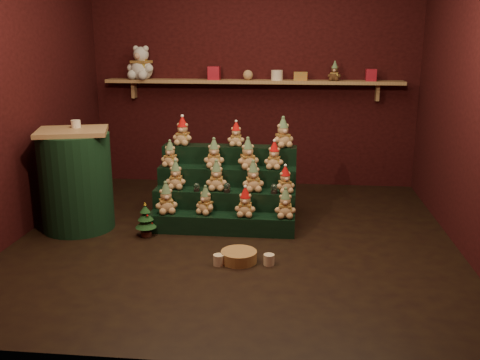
# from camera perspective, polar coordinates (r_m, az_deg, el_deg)

# --- Properties ---
(ground) EXTENTS (4.00, 4.00, 0.00)m
(ground) POSITION_cam_1_polar(r_m,az_deg,el_deg) (5.03, -0.53, -6.19)
(ground) COLOR black
(ground) RESTS_ON ground
(back_wall) EXTENTS (4.00, 0.10, 2.80)m
(back_wall) POSITION_cam_1_polar(r_m,az_deg,el_deg) (6.75, 1.47, 11.41)
(back_wall) COLOR black
(back_wall) RESTS_ON ground
(front_wall) EXTENTS (4.00, 0.10, 2.80)m
(front_wall) POSITION_cam_1_polar(r_m,az_deg,el_deg) (2.70, -5.59, 6.09)
(front_wall) COLOR black
(front_wall) RESTS_ON ground
(left_wall) EXTENTS (0.10, 4.00, 2.80)m
(left_wall) POSITION_cam_1_polar(r_m,az_deg,el_deg) (5.35, -23.26, 9.32)
(left_wall) COLOR black
(left_wall) RESTS_ON ground
(right_wall) EXTENTS (0.10, 4.00, 2.80)m
(right_wall) POSITION_cam_1_polar(r_m,az_deg,el_deg) (4.92, 24.21, 8.83)
(right_wall) COLOR black
(right_wall) RESTS_ON ground
(back_shelf) EXTENTS (3.60, 0.26, 0.24)m
(back_shelf) POSITION_cam_1_polar(r_m,az_deg,el_deg) (6.58, 1.34, 10.40)
(back_shelf) COLOR tan
(back_shelf) RESTS_ON ground
(riser_tier_front) EXTENTS (1.40, 0.22, 0.18)m
(riser_tier_front) POSITION_cam_1_polar(r_m,az_deg,el_deg) (5.14, -1.99, -4.67)
(riser_tier_front) COLOR black
(riser_tier_front) RESTS_ON ground
(riser_tier_midfront) EXTENTS (1.40, 0.22, 0.36)m
(riser_tier_midfront) POSITION_cam_1_polar(r_m,az_deg,el_deg) (5.31, -1.67, -2.97)
(riser_tier_midfront) COLOR black
(riser_tier_midfront) RESTS_ON ground
(riser_tier_midback) EXTENTS (1.40, 0.22, 0.54)m
(riser_tier_midback) POSITION_cam_1_polar(r_m,az_deg,el_deg) (5.50, -1.37, -1.37)
(riser_tier_midback) COLOR black
(riser_tier_midback) RESTS_ON ground
(riser_tier_back) EXTENTS (1.40, 0.22, 0.72)m
(riser_tier_back) POSITION_cam_1_polar(r_m,az_deg,el_deg) (5.68, -1.10, 0.12)
(riser_tier_back) COLOR black
(riser_tier_back) RESTS_ON ground
(teddy_0) EXTENTS (0.27, 0.26, 0.30)m
(teddy_0) POSITION_cam_1_polar(r_m,az_deg,el_deg) (5.16, -7.90, -1.91)
(teddy_0) COLOR tan
(teddy_0) RESTS_ON riser_tier_front
(teddy_1) EXTENTS (0.25, 0.24, 0.27)m
(teddy_1) POSITION_cam_1_polar(r_m,az_deg,el_deg) (5.11, -3.69, -2.17)
(teddy_1) COLOR tan
(teddy_1) RESTS_ON riser_tier_front
(teddy_2) EXTENTS (0.20, 0.18, 0.28)m
(teddy_2) POSITION_cam_1_polar(r_m,az_deg,el_deg) (5.03, 0.57, -2.37)
(teddy_2) COLOR tan
(teddy_2) RESTS_ON riser_tier_front
(teddy_3) EXTENTS (0.21, 0.19, 0.28)m
(teddy_3) POSITION_cam_1_polar(r_m,az_deg,el_deg) (5.01, 4.85, -2.48)
(teddy_3) COLOR tan
(teddy_3) RESTS_ON riser_tier_front
(teddy_4) EXTENTS (0.21, 0.19, 0.28)m
(teddy_4) POSITION_cam_1_polar(r_m,az_deg,el_deg) (5.33, -6.86, 0.54)
(teddy_4) COLOR tan
(teddy_4) RESTS_ON riser_tier_midfront
(teddy_5) EXTENTS (0.22, 0.20, 0.29)m
(teddy_5) POSITION_cam_1_polar(r_m,az_deg,el_deg) (5.24, -2.53, 0.47)
(teddy_5) COLOR tan
(teddy_5) RESTS_ON riser_tier_midfront
(teddy_6) EXTENTS (0.25, 0.23, 0.29)m
(teddy_6) POSITION_cam_1_polar(r_m,az_deg,el_deg) (5.20, 1.40, 0.39)
(teddy_6) COLOR tan
(teddy_6) RESTS_ON riser_tier_midfront
(teddy_7) EXTENTS (0.23, 0.22, 0.26)m
(teddy_7) POSITION_cam_1_polar(r_m,az_deg,el_deg) (5.17, 4.83, 0.04)
(teddy_7) COLOR tan
(teddy_7) RESTS_ON riser_tier_midfront
(teddy_8) EXTENTS (0.21, 0.20, 0.26)m
(teddy_8) POSITION_cam_1_polar(r_m,az_deg,el_deg) (5.48, -7.46, 2.79)
(teddy_8) COLOR tan
(teddy_8) RESTS_ON riser_tier_midback
(teddy_9) EXTENTS (0.22, 0.20, 0.29)m
(teddy_9) POSITION_cam_1_polar(r_m,az_deg,el_deg) (5.40, -2.78, 2.86)
(teddy_9) COLOR tan
(teddy_9) RESTS_ON riser_tier_midback
(teddy_10) EXTENTS (0.27, 0.26, 0.30)m
(teddy_10) POSITION_cam_1_polar(r_m,az_deg,el_deg) (5.35, 0.84, 2.84)
(teddy_10) COLOR tan
(teddy_10) RESTS_ON riser_tier_midback
(teddy_11) EXTENTS (0.21, 0.20, 0.27)m
(teddy_11) POSITION_cam_1_polar(r_m,az_deg,el_deg) (5.35, 3.67, 2.64)
(teddy_11) COLOR tan
(teddy_11) RESTS_ON riser_tier_midback
(teddy_12) EXTENTS (0.23, 0.22, 0.29)m
(teddy_12) POSITION_cam_1_polar(r_m,az_deg,el_deg) (5.65, -6.14, 5.20)
(teddy_12) COLOR tan
(teddy_12) RESTS_ON riser_tier_back
(teddy_13) EXTENTS (0.18, 0.16, 0.25)m
(teddy_13) POSITION_cam_1_polar(r_m,az_deg,el_deg) (5.57, -0.42, 4.92)
(teddy_13) COLOR tan
(teddy_13) RESTS_ON riser_tier_back
(teddy_14) EXTENTS (0.28, 0.27, 0.30)m
(teddy_14) POSITION_cam_1_polar(r_m,az_deg,el_deg) (5.52, 4.60, 5.07)
(teddy_14) COLOR tan
(teddy_14) RESTS_ON riser_tier_back
(snow_globe_a) EXTENTS (0.06, 0.06, 0.08)m
(snow_globe_a) POSITION_cam_1_polar(r_m,az_deg,el_deg) (5.23, -4.64, -0.75)
(snow_globe_a) COLOR black
(snow_globe_a) RESTS_ON riser_tier_midfront
(snow_globe_b) EXTENTS (0.07, 0.07, 0.09)m
(snow_globe_b) POSITION_cam_1_polar(r_m,az_deg,el_deg) (5.19, -1.40, -0.79)
(snow_globe_b) COLOR black
(snow_globe_b) RESTS_ON riser_tier_midfront
(snow_globe_c) EXTENTS (0.07, 0.07, 0.10)m
(snow_globe_c) POSITION_cam_1_polar(r_m,az_deg,el_deg) (5.15, 3.67, -0.93)
(snow_globe_c) COLOR black
(snow_globe_c) RESTS_ON riser_tier_midfront
(side_table) EXTENTS (0.76, 0.69, 0.98)m
(side_table) POSITION_cam_1_polar(r_m,az_deg,el_deg) (5.38, -17.09, -0.03)
(side_table) COLOR tan
(side_table) RESTS_ON ground
(table_ornament) EXTENTS (0.09, 0.09, 0.07)m
(table_ornament) POSITION_cam_1_polar(r_m,az_deg,el_deg) (5.37, -17.12, 5.75)
(table_ornament) COLOR beige
(table_ornament) RESTS_ON side_table
(mini_christmas_tree) EXTENTS (0.20, 0.20, 0.34)m
(mini_christmas_tree) POSITION_cam_1_polar(r_m,az_deg,el_deg) (5.10, -10.03, -4.19)
(mini_christmas_tree) COLOR #422017
(mini_christmas_tree) RESTS_ON ground
(mug_left) EXTENTS (0.09, 0.09, 0.09)m
(mug_left) POSITION_cam_1_polar(r_m,az_deg,el_deg) (4.44, -2.28, -8.52)
(mug_left) COLOR beige
(mug_left) RESTS_ON ground
(mug_right) EXTENTS (0.09, 0.09, 0.09)m
(mug_right) POSITION_cam_1_polar(r_m,az_deg,el_deg) (4.45, 3.10, -8.48)
(mug_right) COLOR beige
(mug_right) RESTS_ON ground
(wicker_basket) EXTENTS (0.33, 0.33, 0.09)m
(wicker_basket) POSITION_cam_1_polar(r_m,az_deg,el_deg) (4.50, -0.12, -8.15)
(wicker_basket) COLOR #A78243
(wicker_basket) RESTS_ON ground
(white_bear) EXTENTS (0.44, 0.42, 0.51)m
(white_bear) POSITION_cam_1_polar(r_m,az_deg,el_deg) (6.78, -10.50, 12.65)
(white_bear) COLOR silver
(white_bear) RESTS_ON back_shelf
(brown_bear) EXTENTS (0.18, 0.17, 0.22)m
(brown_bear) POSITION_cam_1_polar(r_m,az_deg,el_deg) (6.53, 10.06, 11.34)
(brown_bear) COLOR #4B2F19
(brown_bear) RESTS_ON back_shelf
(gift_tin_red_a) EXTENTS (0.14, 0.14, 0.16)m
(gift_tin_red_a) POSITION_cam_1_polar(r_m,az_deg,el_deg) (6.60, -2.77, 11.33)
(gift_tin_red_a) COLOR #B01B2D
(gift_tin_red_a) RESTS_ON back_shelf
(gift_tin_cream) EXTENTS (0.14, 0.14, 0.12)m
(gift_tin_cream) POSITION_cam_1_polar(r_m,az_deg,el_deg) (6.53, 3.97, 11.09)
(gift_tin_cream) COLOR beige
(gift_tin_cream) RESTS_ON back_shelf
(gift_tin_red_b) EXTENTS (0.12, 0.12, 0.14)m
(gift_tin_red_b) POSITION_cam_1_polar(r_m,az_deg,el_deg) (6.58, 13.79, 10.83)
(gift_tin_red_b) COLOR #B01B2D
(gift_tin_red_b) RESTS_ON back_shelf
(shelf_plush_ball) EXTENTS (0.12, 0.12, 0.12)m
(shelf_plush_ball) POSITION_cam_1_polar(r_m,az_deg,el_deg) (6.55, 0.85, 11.14)
(shelf_plush_ball) COLOR tan
(shelf_plush_ball) RESTS_ON back_shelf
(scarf_gift_box) EXTENTS (0.16, 0.10, 0.10)m
(scarf_gift_box) POSITION_cam_1_polar(r_m,az_deg,el_deg) (6.53, 6.47, 10.94)
(scarf_gift_box) COLOR #C85A1C
(scarf_gift_box) RESTS_ON back_shelf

